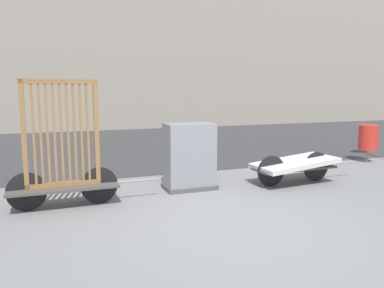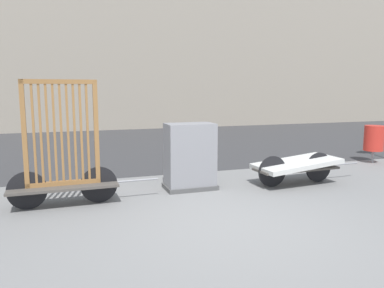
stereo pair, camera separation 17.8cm
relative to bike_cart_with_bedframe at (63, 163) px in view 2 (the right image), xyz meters
name	(u,v)px [view 2 (the right image)]	position (x,y,z in m)	size (l,w,h in m)	color
ground_plane	(231,226)	(2.14, -1.67, -0.70)	(60.00, 60.00, 0.00)	slate
road_strip	(132,144)	(2.14, 6.43, -0.70)	(56.00, 9.65, 0.01)	#38383A
building_facade	(106,30)	(2.14, 13.26, 4.04)	(48.00, 4.00, 9.49)	#9E9384
bike_cart_with_bedframe	(63,163)	(0.00, 0.00, 0.00)	(2.38, 0.58, 2.00)	#4C4742
bike_cart_with_mattress	(296,165)	(4.30, 0.00, -0.32)	(2.38, 0.91, 0.60)	#4C4742
utility_cabinet	(190,159)	(2.22, 0.36, -0.13)	(0.95, 0.59, 1.23)	#4C4C4C
trash_bin	(374,138)	(7.42, 1.26, -0.08)	(0.47, 0.47, 0.95)	gray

